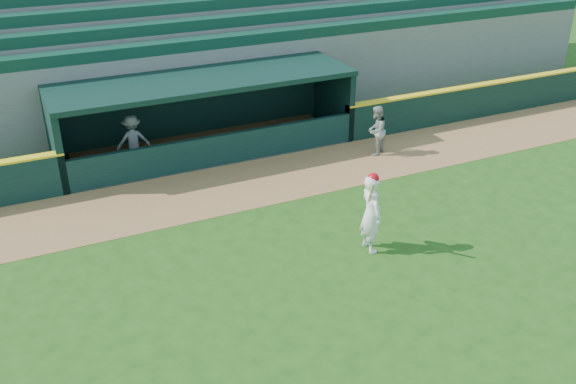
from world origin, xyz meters
name	(u,v)px	position (x,y,z in m)	size (l,w,h in m)	color
ground	(318,271)	(0.00, 0.00, 0.00)	(120.00, 120.00, 0.00)	#204912
warning_track	(239,186)	(0.00, 4.90, 0.01)	(40.00, 3.00, 0.01)	olive
field_wall_right	(524,93)	(12.25, 6.55, 0.60)	(15.50, 0.30, 1.20)	black
wall_stripe_right	(527,77)	(12.25, 6.55, 1.23)	(15.50, 0.32, 0.06)	yellow
dugout_player_front	(376,131)	(4.78, 5.20, 0.80)	(0.78, 0.61, 1.61)	gray
dugout_player_inside	(133,140)	(-2.35, 7.74, 0.79)	(1.02, 0.59, 1.58)	gray
dugout	(202,109)	(0.00, 8.00, 1.36)	(9.40, 2.80, 2.46)	slate
stands	(162,45)	(0.02, 12.57, 2.39)	(34.50, 6.25, 7.16)	slate
batter_at_plate	(371,212)	(1.56, 0.34, 1.01)	(0.55, 0.83, 2.03)	white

